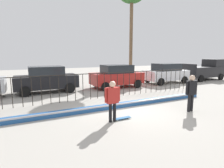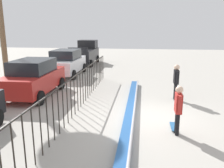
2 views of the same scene
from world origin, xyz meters
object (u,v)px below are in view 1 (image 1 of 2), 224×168
at_px(skateboard, 122,118).
at_px(pickup_truck, 205,70).
at_px(camera_operator, 191,90).
at_px(parked_car_red, 117,76).
at_px(palm_tree_tall, 132,2).
at_px(parked_car_white, 166,73).
at_px(parked_car_black, 47,79).
at_px(skateboarder, 112,98).

height_order(skateboard, pickup_truck, pickup_truck).
height_order(camera_operator, parked_car_red, parked_car_red).
height_order(parked_car_red, palm_tree_tall, palm_tree_tall).
bearing_deg(parked_car_white, skateboard, -137.85).
xyz_separation_m(parked_car_red, parked_car_white, (5.41, 0.01, 0.00)).
relative_size(parked_car_red, parked_car_white, 1.00).
bearing_deg(parked_car_white, palm_tree_tall, 118.19).
bearing_deg(parked_car_black, palm_tree_tall, 22.35).
height_order(skateboard, parked_car_black, parked_car_black).
distance_m(parked_car_black, palm_tree_tall, 12.18).
bearing_deg(palm_tree_tall, skateboarder, -125.23).
bearing_deg(parked_car_red, camera_operator, -91.63).
xyz_separation_m(camera_operator, parked_car_black, (-5.69, 7.79, -0.09)).
bearing_deg(camera_operator, skateboard, 46.41).
xyz_separation_m(skateboard, parked_car_white, (8.71, 6.79, 0.91)).
bearing_deg(skateboarder, camera_operator, -34.02).
bearing_deg(parked_car_red, pickup_truck, -3.58).
height_order(camera_operator, palm_tree_tall, palm_tree_tall).
xyz_separation_m(pickup_truck, palm_tree_tall, (-7.24, 3.86, 7.21)).
relative_size(skateboard, parked_car_black, 0.19).
xyz_separation_m(skateboarder, camera_operator, (3.98, -0.44, 0.05)).
height_order(skateboarder, parked_car_white, parked_car_white).
distance_m(skateboarder, camera_operator, 4.01).
distance_m(camera_operator, parked_car_red, 7.27).
bearing_deg(skateboarder, parked_car_black, 75.35).
distance_m(skateboard, palm_tree_tall, 15.11).
bearing_deg(camera_operator, skateboarder, 47.95).
bearing_deg(parked_car_black, parked_car_red, -2.68).
bearing_deg(parked_car_white, parked_car_black, -178.53).
xyz_separation_m(parked_car_black, palm_tree_tall, (9.21, 3.27, 7.27)).
bearing_deg(skateboard, parked_car_white, 51.47).
distance_m(skateboarder, skateboard, 1.07).
bearing_deg(camera_operator, pickup_truck, -91.97).
distance_m(skateboard, camera_operator, 3.68).
relative_size(skateboard, palm_tree_tall, 0.08).
distance_m(camera_operator, parked_car_white, 8.94).
height_order(skateboard, camera_operator, camera_operator).
xyz_separation_m(camera_operator, palm_tree_tall, (3.52, 11.06, 7.18)).
distance_m(camera_operator, pickup_truck, 12.94).
bearing_deg(pickup_truck, parked_car_red, 174.51).
bearing_deg(pickup_truck, skateboarder, -160.51).
height_order(skateboarder, palm_tree_tall, palm_tree_tall).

